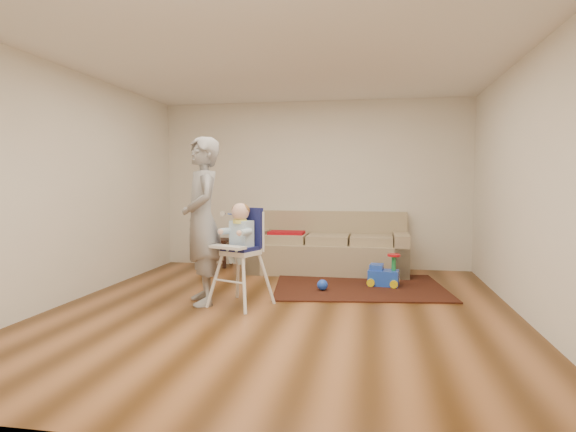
% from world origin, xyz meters
% --- Properties ---
extents(ground, '(5.50, 5.50, 0.00)m').
position_xyz_m(ground, '(0.00, 0.00, 0.00)').
color(ground, '#45270D').
rests_on(ground, ground).
extents(room_envelope, '(5.04, 5.52, 2.72)m').
position_xyz_m(room_envelope, '(0.00, 0.53, 1.88)').
color(room_envelope, silver).
rests_on(room_envelope, ground).
extents(sofa, '(2.40, 0.99, 0.92)m').
position_xyz_m(sofa, '(0.30, 2.30, 0.46)').
color(sofa, tan).
rests_on(sofa, ground).
extents(side_table, '(0.45, 0.45, 0.45)m').
position_xyz_m(side_table, '(-1.59, 2.54, 0.23)').
color(side_table, black).
rests_on(side_table, ground).
extents(area_rug, '(2.39, 1.92, 0.02)m').
position_xyz_m(area_rug, '(0.80, 1.28, 0.01)').
color(area_rug, black).
rests_on(area_rug, ground).
extents(ride_on_toy, '(0.43, 0.33, 0.43)m').
position_xyz_m(ride_on_toy, '(1.12, 1.39, 0.23)').
color(ride_on_toy, blue).
rests_on(ride_on_toy, area_rug).
extents(toy_ball, '(0.14, 0.14, 0.14)m').
position_xyz_m(toy_ball, '(0.35, 0.95, 0.09)').
color(toy_ball, blue).
rests_on(toy_ball, area_rug).
extents(high_chair, '(0.71, 0.71, 1.17)m').
position_xyz_m(high_chair, '(-0.49, 0.10, 0.56)').
color(high_chair, white).
rests_on(high_chair, ground).
extents(adult, '(0.74, 0.83, 1.90)m').
position_xyz_m(adult, '(-0.95, 0.13, 0.95)').
color(adult, gray).
rests_on(adult, ground).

